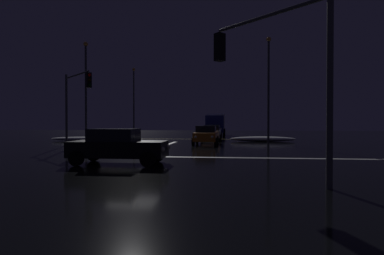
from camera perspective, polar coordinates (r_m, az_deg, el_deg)
ground at (r=18.36m, az=-9.97°, el=-5.08°), size 120.00×120.00×0.10m
stop_line_north at (r=25.65m, az=-5.15°, el=-3.26°), size 0.35×12.86×0.01m
centre_line_ns at (r=37.07m, az=-1.50°, el=-1.99°), size 22.00×0.15×0.01m
crosswalk_bar_east at (r=17.77m, az=14.49°, el=-5.12°), size 12.86×0.40×0.01m
snow_bank_left_curb at (r=34.20m, az=-16.78°, el=-1.89°), size 8.57×1.50×0.45m
snow_bank_right_curb at (r=32.94m, az=12.05°, el=-1.94°), size 6.31×1.50×0.49m
sedan_orange at (r=28.06m, az=2.39°, el=-1.27°), size 2.02×4.33×1.57m
sedan_silver at (r=34.79m, az=3.40°, el=-0.86°), size 2.02×4.33×1.57m
sedan_blue at (r=40.81m, az=3.71°, el=-0.61°), size 2.02×4.33×1.57m
box_truck at (r=47.72m, az=4.10°, el=0.69°), size 2.68×8.28×3.08m
sedan_black_crossing at (r=15.17m, az=-12.64°, el=-3.11°), size 4.33×2.02×1.57m
traffic_signal_nw at (r=26.70m, az=-19.37°, el=5.43°), size 3.70×3.70×5.72m
traffic_signal_se at (r=11.25m, az=13.49°, el=11.49°), size 3.46×3.46×5.64m
streetlamp_left_near at (r=33.84m, az=-17.77°, el=7.05°), size 0.44×0.44×9.63m
streetlamp_left_far at (r=48.81m, az=-9.97°, el=5.23°), size 0.44×0.44×9.74m
streetlamp_right_near at (r=31.06m, az=13.01°, el=7.59°), size 0.44×0.44×9.59m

